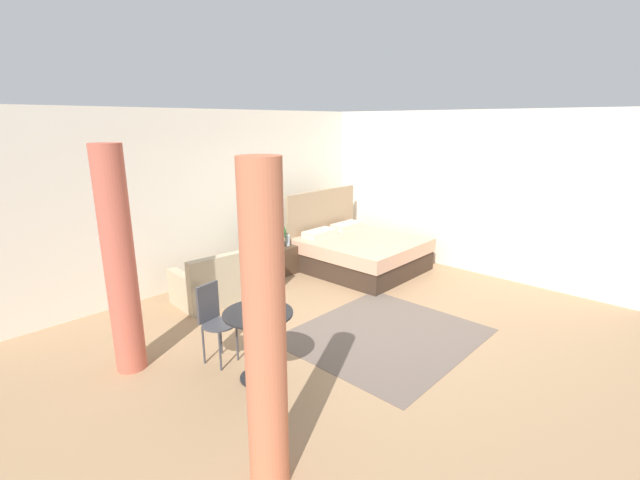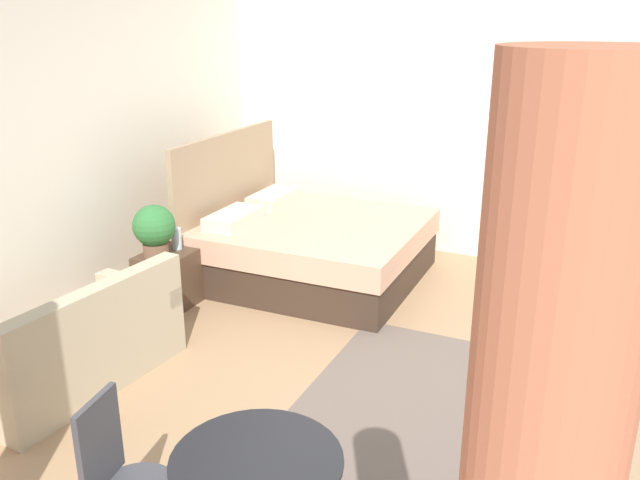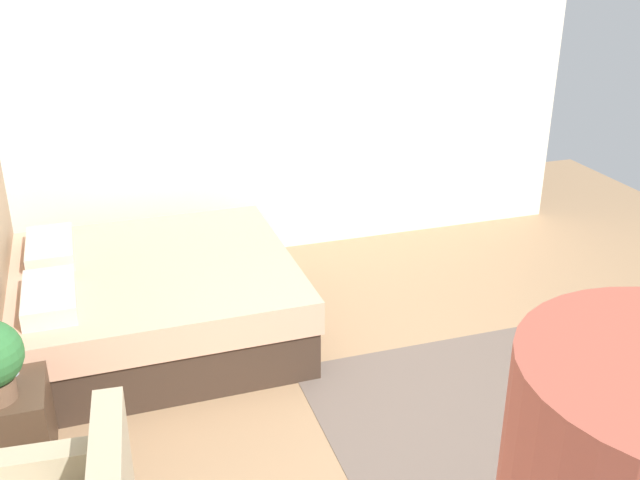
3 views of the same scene
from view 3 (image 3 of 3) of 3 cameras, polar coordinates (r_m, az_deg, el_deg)
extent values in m
cube|color=#9E7A56|center=(4.49, 6.40, -15.44)|extent=(8.96, 8.72, 0.02)
cube|color=silver|center=(6.47, -3.94, 11.07)|extent=(0.12, 5.72, 2.83)
cube|color=#66564C|center=(4.59, 14.34, -14.95)|extent=(2.27, 2.00, 0.01)
cube|color=#38281E|center=(5.48, -12.61, -5.78)|extent=(1.82, 1.94, 0.35)
cube|color=tan|center=(5.34, -12.88, -3.04)|extent=(1.86, 1.98, 0.23)
cube|color=#997F60|center=(5.28, -23.78, -2.30)|extent=(1.86, 0.08, 1.37)
cube|color=beige|center=(4.91, -20.41, -4.18)|extent=(0.65, 0.33, 0.12)
cube|color=beige|center=(5.63, -20.37, -0.59)|extent=(0.65, 0.33, 0.12)
cube|color=tan|center=(3.83, -20.63, -16.04)|extent=(0.20, 0.78, 0.14)
cube|color=#473323|center=(4.50, -22.85, -13.18)|extent=(0.54, 0.40, 0.50)
cylinder|color=silver|center=(4.41, -23.22, -8.59)|extent=(0.09, 0.09, 0.19)
camera|label=1|loc=(5.15, 86.54, -0.40)|focal=24.67mm
camera|label=2|loc=(2.98, 83.33, -3.79)|focal=36.99mm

